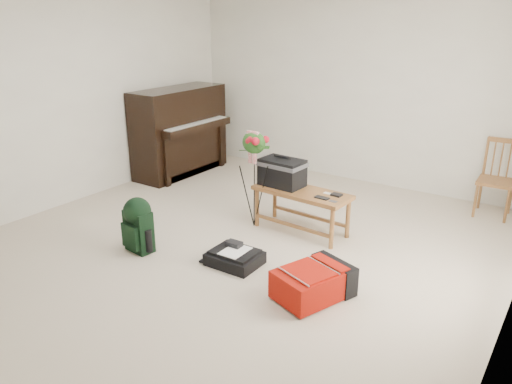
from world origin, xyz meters
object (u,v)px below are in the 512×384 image
Objects in this scene: green_backpack at (138,222)px; flower_stand at (254,180)px; black_duffel at (235,257)px; bench at (288,179)px; red_suitcase at (316,280)px; dining_chair at (497,179)px; piano at (180,133)px.

flower_stand is (0.59, 1.17, 0.23)m from green_backpack.
black_duffel is 0.85× the size of green_backpack.
flower_stand reaches higher than bench.
dining_chair is at bearing 92.47° from red_suitcase.
flower_stand is (-2.14, -1.86, 0.10)m from dining_chair.
dining_chair is at bearing 56.20° from black_duffel.
piano is 4.25m from dining_chair.
flower_stand reaches higher than green_backpack.
piano is at bearing 129.68° from green_backpack.
red_suitcase is (-0.87, -2.79, -0.30)m from dining_chair.
bench is at bearing 150.65° from red_suitcase.
black_duffel is at bearing -38.41° from piano.
flower_stand is (2.03, -1.05, -0.06)m from piano.
red_suitcase is (0.93, -1.08, -0.43)m from bench.
flower_stand is at bearing -27.26° from piano.
piano is at bearing 163.08° from bench.
dining_chair is 2.93m from red_suitcase.
piano reaches higher than black_duffel.
black_duffel is at bearing -69.54° from flower_stand.
black_duffel is at bearing -164.19° from red_suitcase.
green_backpack is at bearing -152.62° from red_suitcase.
dining_chair is (4.17, 0.82, -0.16)m from piano.
flower_stand is at bearing 112.50° from black_duffel.
piano is 2.66m from green_backpack.
dining_chair is at bearing 11.06° from piano.
piano is 3.11m from black_duffel.
piano is at bearing 140.79° from black_duffel.
piano reaches higher than flower_stand.
piano is at bearing -171.31° from dining_chair.
bench is 1.20× the size of dining_chair.
bench is 2.49m from dining_chair.
bench is 0.37m from flower_stand.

